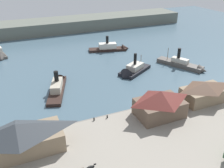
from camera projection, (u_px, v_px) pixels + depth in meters
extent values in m
plane|color=#476070|center=(138.00, 104.00, 83.95)|extent=(320.00, 320.00, 0.00)
cube|color=gray|center=(177.00, 141.00, 65.67)|extent=(110.00, 36.00, 1.20)
cube|color=slate|center=(143.00, 108.00, 80.78)|extent=(110.00, 0.80, 1.00)
cube|color=#847056|center=(19.00, 143.00, 60.11)|extent=(21.48, 9.48, 5.06)
pyramid|color=#33383D|center=(16.00, 130.00, 58.20)|extent=(21.91, 9.95, 3.38)
cube|color=brown|center=(159.00, 108.00, 74.45)|extent=(14.25, 9.61, 5.27)
pyramid|color=maroon|center=(161.00, 96.00, 72.49)|extent=(14.53, 10.09, 3.36)
cube|color=#847056|center=(204.00, 95.00, 82.50)|extent=(15.20, 8.34, 4.83)
pyramid|color=brown|center=(206.00, 85.00, 80.90)|extent=(15.50, 8.76, 2.27)
ellipsoid|color=black|center=(90.00, 167.00, 54.96)|extent=(2.00, 0.70, 0.90)
ellipsoid|color=black|center=(95.00, 164.00, 55.10)|extent=(0.70, 0.32, 0.44)
cylinder|color=black|center=(93.00, 168.00, 55.61)|extent=(0.16, 0.16, 1.00)
cylinder|color=black|center=(94.00, 119.00, 72.97)|extent=(0.44, 0.44, 0.90)
cylinder|color=black|center=(107.00, 117.00, 74.13)|extent=(0.44, 0.44, 0.90)
cone|color=#514C47|center=(1.00, 59.00, 120.96)|extent=(6.33, 4.04, 5.86)
cube|color=black|center=(108.00, 49.00, 134.15)|extent=(21.26, 10.07, 1.29)
cone|color=black|center=(126.00, 48.00, 135.68)|extent=(4.74, 5.54, 4.79)
cube|color=silver|center=(108.00, 46.00, 133.21)|extent=(10.10, 6.09, 2.90)
cylinder|color=black|center=(107.00, 40.00, 131.62)|extent=(1.48, 1.48, 4.02)
cube|color=#514C47|center=(180.00, 64.00, 113.77)|extent=(14.26, 21.74, 1.92)
cone|color=#514C47|center=(202.00, 70.00, 107.52)|extent=(5.71, 5.50, 4.40)
cube|color=beige|center=(180.00, 60.00, 112.87)|extent=(6.07, 8.28, 2.07)
cylinder|color=black|center=(179.00, 53.00, 111.91)|extent=(1.48, 1.48, 4.64)
cylinder|color=brown|center=(168.00, 54.00, 115.80)|extent=(0.24, 0.24, 5.68)
cube|color=black|center=(135.00, 70.00, 108.10)|extent=(17.88, 14.37, 1.44)
cone|color=black|center=(125.00, 77.00, 102.13)|extent=(5.73, 6.91, 6.26)
cube|color=beige|center=(135.00, 66.00, 107.23)|extent=(8.99, 7.97, 2.36)
cylinder|color=black|center=(135.00, 59.00, 105.43)|extent=(1.32, 1.32, 4.89)
cylinder|color=brown|center=(141.00, 60.00, 110.17)|extent=(0.24, 0.24, 5.19)
cube|color=black|center=(57.00, 90.00, 91.63)|extent=(11.83, 22.91, 1.26)
cone|color=black|center=(60.00, 77.00, 101.62)|extent=(5.53, 5.26, 4.48)
cube|color=#B2A893|center=(57.00, 85.00, 90.73)|extent=(6.54, 10.46, 2.71)
cylinder|color=black|center=(56.00, 76.00, 90.28)|extent=(1.68, 1.68, 3.89)
cube|color=#60665B|center=(64.00, 25.00, 172.22)|extent=(180.00, 24.00, 8.00)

